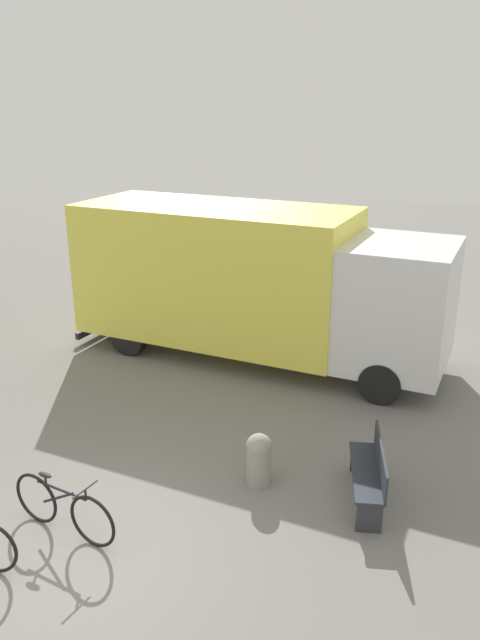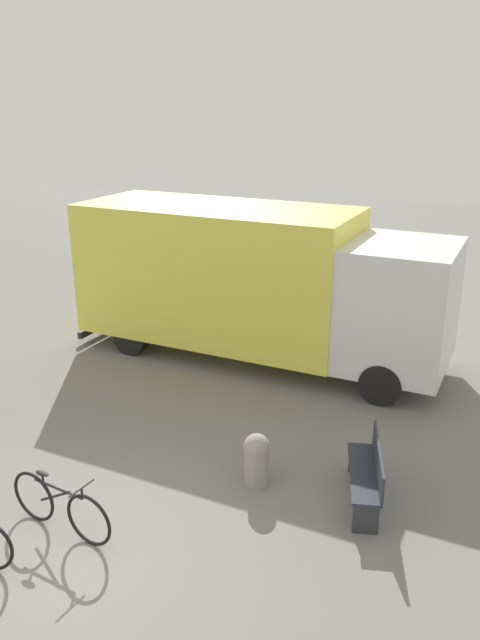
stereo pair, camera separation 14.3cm
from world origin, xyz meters
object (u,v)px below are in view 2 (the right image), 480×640
delivery_truck (254,279)px  bollard_near_bench (256,457)px  park_bench (369,472)px  bicycle_far (60,506)px

delivery_truck → bollard_near_bench: delivery_truck is taller
park_bench → bicycle_far: park_bench is taller
delivery_truck → bicycle_far: bearing=-88.2°
park_bench → bollard_near_bench: bearing=81.8°
bicycle_far → bollard_near_bench: bicycle_far is taller
park_bench → bicycle_far: (-3.82, -1.78, -0.09)m
bicycle_far → bollard_near_bench: size_ratio=2.07×
bicycle_far → bollard_near_bench: (2.19, 1.77, 0.05)m
delivery_truck → bicycle_far: 6.71m
park_bench → bollard_near_bench: size_ratio=1.94×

